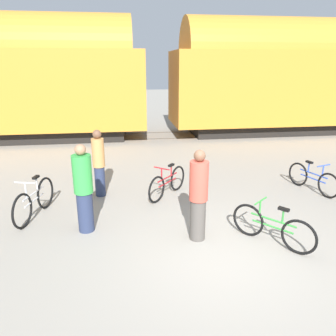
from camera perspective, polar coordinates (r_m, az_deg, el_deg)
name	(u,v)px	position (r m, az deg, el deg)	size (l,w,h in m)	color
ground_plane	(223,253)	(6.28, 9.64, -14.36)	(80.00, 80.00, 0.00)	gray
freight_train	(158,75)	(15.53, -1.69, 15.82)	(53.76, 3.13, 5.38)	black
rail_near	(161,139)	(15.18, -1.29, 5.13)	(65.76, 0.07, 0.01)	#4C4238
rail_far	(157,133)	(16.57, -1.89, 6.19)	(65.76, 0.07, 0.01)	#4C4238
bicycle_maroon	(168,183)	(8.50, -0.07, -2.60)	(1.14, 1.31, 0.85)	black
bicycle_green	(272,227)	(6.60, 17.69, -9.77)	(1.12, 1.32, 0.83)	black
bicycle_silver	(35,200)	(7.92, -22.23, -5.26)	(0.55, 1.73, 0.94)	black
bicycle_blue	(313,179)	(9.64, 23.88, -1.74)	(0.59, 1.61, 0.82)	black
person_in_green	(84,189)	(6.77, -14.49, -3.56)	(0.38, 0.38, 1.84)	#283351
person_in_red	(198,196)	(6.27, 5.32, -4.86)	(0.36, 0.36, 1.81)	#514C47
person_in_tan	(99,163)	(8.55, -11.96, 0.86)	(0.31, 0.31, 1.75)	#283351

